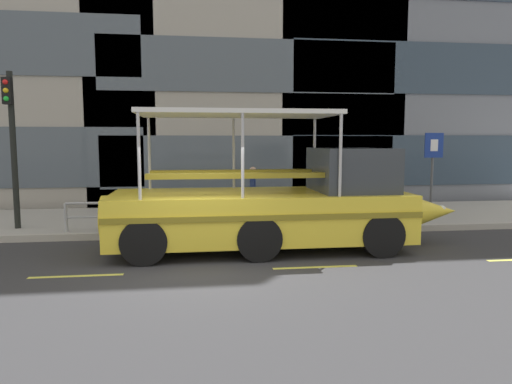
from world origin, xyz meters
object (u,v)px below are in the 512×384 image
object	(u,v)px
duck_tour_boat	(280,205)
pedestrian_near_bow	(351,186)
traffic_light_pole	(12,135)
parking_sign	(433,161)
pedestrian_mid_left	(253,187)

from	to	relation	value
duck_tour_boat	pedestrian_near_bow	world-z (taller)	duck_tour_boat
traffic_light_pole	parking_sign	size ratio (longest dim) A/B	1.61
duck_tour_boat	pedestrian_near_bow	size ratio (longest dim) A/B	5.08
pedestrian_mid_left	traffic_light_pole	bearing A→B (deg)	-172.75
pedestrian_near_bow	pedestrian_mid_left	world-z (taller)	pedestrian_near_bow
parking_sign	duck_tour_boat	size ratio (longest dim) A/B	0.31
traffic_light_pole	pedestrian_mid_left	distance (m)	7.05
pedestrian_near_bow	duck_tour_boat	bearing A→B (deg)	-133.66
traffic_light_pole	duck_tour_boat	xyz separation A→B (m)	(7.03, -2.59, -1.74)
pedestrian_near_bow	traffic_light_pole	bearing A→B (deg)	-177.90
duck_tour_boat	pedestrian_mid_left	world-z (taller)	duck_tour_boat
parking_sign	pedestrian_near_bow	world-z (taller)	parking_sign
pedestrian_near_bow	pedestrian_mid_left	xyz separation A→B (m)	(-3.04, 0.50, -0.06)
parking_sign	traffic_light_pole	bearing A→B (deg)	179.50
traffic_light_pole	duck_tour_boat	bearing A→B (deg)	-20.20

